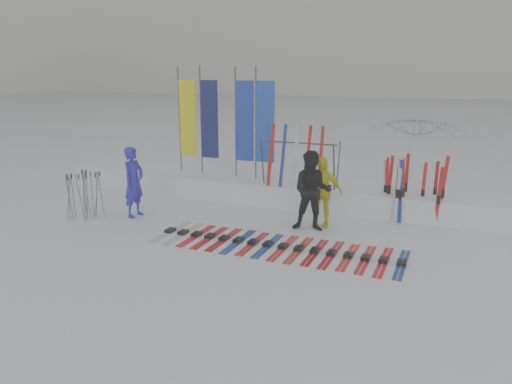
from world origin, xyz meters
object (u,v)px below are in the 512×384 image
at_px(person_yellow, 321,192).
at_px(ski_row, 276,246).
at_px(tent_canopy, 414,160).
at_px(person_blue, 134,182).
at_px(ski_rack, 300,158).
at_px(person_black, 312,191).

relative_size(person_yellow, ski_row, 0.31).
bearing_deg(person_yellow, tent_canopy, 52.45).
bearing_deg(tent_canopy, ski_row, -115.47).
height_order(person_blue, ski_rack, ski_rack).
xyz_separation_m(tent_canopy, ski_row, (-2.33, -4.88, -1.21)).
height_order(tent_canopy, ski_row, tent_canopy).
height_order(person_black, ski_row, person_black).
xyz_separation_m(person_blue, ski_rack, (3.67, 2.46, 0.48)).
xyz_separation_m(person_black, ski_row, (-0.38, -1.43, -0.91)).
distance_m(person_black, ski_row, 1.73).
bearing_deg(person_yellow, ski_rack, 118.35).
distance_m(person_black, tent_canopy, 3.98).
bearing_deg(ski_rack, person_blue, -146.14).
distance_m(person_blue, person_yellow, 4.77).
xyz_separation_m(tent_canopy, ski_rack, (-2.83, -1.62, 0.14)).
bearing_deg(ski_rack, person_yellow, -55.28).
bearing_deg(ski_rack, person_black, -64.40).
relative_size(person_blue, tent_canopy, 0.66).
bearing_deg(person_black, person_blue, 176.21).
bearing_deg(ski_rack, tent_canopy, 29.74).
xyz_separation_m(person_black, person_yellow, (0.11, 0.41, -0.10)).
relative_size(person_black, tent_canopy, 0.69).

